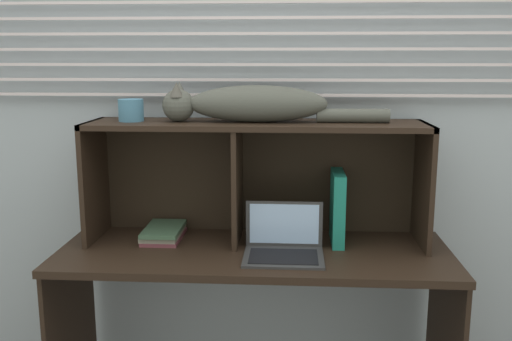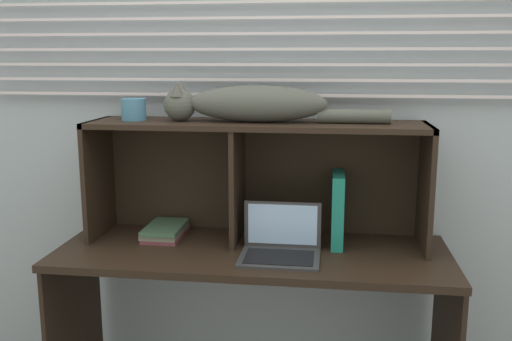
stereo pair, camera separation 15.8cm
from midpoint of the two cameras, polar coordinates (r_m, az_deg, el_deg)
name	(u,v)px [view 2 (the right image)]	position (r m, az deg, el deg)	size (l,w,h in m)	color
back_panel_with_blinds	(262,109)	(2.49, 2.47, 6.18)	(4.40, 0.08, 2.50)	#ACB9BF
desk	(252,281)	(2.33, 1.59, -11.06)	(1.56, 0.57, 0.73)	black
hutch_shelf_unit	(255,159)	(2.34, 1.82, 1.19)	(1.38, 0.32, 0.50)	black
cat	(250,104)	(2.28, 1.40, 6.68)	(0.91, 0.16, 0.16)	#505349
laptop	(280,246)	(2.21, 4.55, -7.63)	(0.31, 0.24, 0.19)	#363636
binder_upright	(338,209)	(2.34, 10.14, -3.84)	(0.05, 0.22, 0.30)	#1C816C
book_stack	(165,231)	(2.45, -7.30, -6.03)	(0.16, 0.26, 0.05)	brown
small_basket	(134,109)	(2.39, -10.35, 6.06)	(0.10, 0.10, 0.09)	teal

